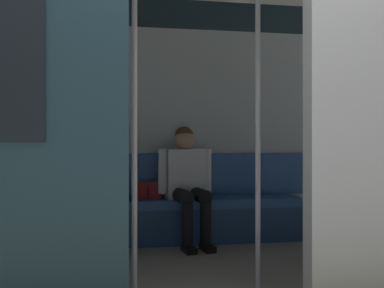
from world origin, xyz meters
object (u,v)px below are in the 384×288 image
at_px(book, 217,196).
at_px(grab_pole_far, 258,128).
at_px(bench_seat, 169,209).
at_px(handbag, 148,190).
at_px(grab_pole_door, 134,127).
at_px(train_car, 177,75).
at_px(person_seated, 187,177).

relative_size(book, grab_pole_far, 0.10).
xyz_separation_m(bench_seat, grab_pole_far, (-0.43, 1.50, 0.76)).
distance_m(handbag, grab_pole_far, 1.78).
height_order(handbag, grab_pole_door, grab_pole_door).
xyz_separation_m(train_car, handbag, (0.14, -1.05, -1.01)).
height_order(train_car, grab_pole_far, train_car).
bearing_deg(person_seated, train_car, 75.76).
bearing_deg(person_seated, handbag, -16.30).
relative_size(train_car, handbag, 24.62).
xyz_separation_m(bench_seat, book, (-0.51, -0.07, 0.12)).
distance_m(bench_seat, grab_pole_door, 1.83).
xyz_separation_m(grab_pole_door, grab_pole_far, (-0.86, -0.11, 0.00)).
bearing_deg(bench_seat, handbag, -15.75).
distance_m(book, grab_pole_door, 2.02).
xyz_separation_m(train_car, grab_pole_door, (0.36, 0.62, -0.44)).
distance_m(bench_seat, book, 0.52).
distance_m(train_car, book, 1.61).
bearing_deg(train_car, book, -118.57).
distance_m(train_car, person_seated, 1.30).
relative_size(grab_pole_door, grab_pole_far, 1.00).
bearing_deg(person_seated, book, -160.56).
distance_m(train_car, handbag, 1.46).
relative_size(train_car, grab_pole_far, 2.90).
bearing_deg(grab_pole_door, bench_seat, -104.90).
xyz_separation_m(book, grab_pole_far, (0.08, 1.56, 0.64)).
relative_size(handbag, grab_pole_far, 0.12).
bearing_deg(train_car, grab_pole_far, 134.11).
height_order(handbag, grab_pole_far, grab_pole_far).
height_order(train_car, person_seated, train_car).
height_order(grab_pole_door, grab_pole_far, same).
relative_size(book, grab_pole_door, 0.10).
distance_m(bench_seat, grab_pole_far, 1.73).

